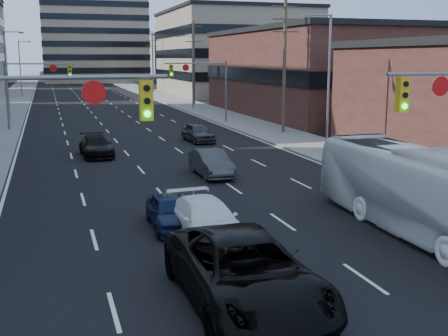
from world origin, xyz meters
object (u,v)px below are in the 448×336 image
object	(u,v)px
transit_bus	(424,192)
sedan_blue	(170,212)
black_pickup	(245,272)
white_van	(206,220)

from	to	relation	value
transit_bus	sedan_blue	bearing A→B (deg)	159.03
black_pickup	white_van	size ratio (longest dim) A/B	1.37
transit_bus	sedan_blue	world-z (taller)	transit_bus
transit_bus	white_van	bearing A→B (deg)	168.15
white_van	transit_bus	distance (m)	7.86
black_pickup	transit_bus	bearing A→B (deg)	24.35
black_pickup	transit_bus	distance (m)	8.97
transit_bus	sedan_blue	size ratio (longest dim) A/B	3.02
black_pickup	sedan_blue	bearing A→B (deg)	92.87
black_pickup	sedan_blue	distance (m)	7.26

